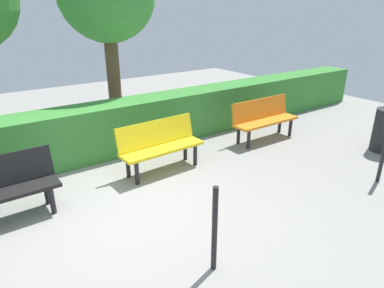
{
  "coord_description": "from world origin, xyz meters",
  "views": [
    {
      "loc": [
        1.53,
        3.83,
        2.6
      ],
      "look_at": [
        -1.41,
        -0.34,
        0.55
      ],
      "focal_mm": 31.38,
      "sensor_mm": 36.0,
      "label": 1
    }
  ],
  "objects": [
    {
      "name": "ground_plane",
      "position": [
        0.0,
        0.0,
        0.0
      ],
      "size": [
        17.57,
        17.57,
        0.0
      ],
      "primitive_type": "plane",
      "color": "gray"
    },
    {
      "name": "bench_orange",
      "position": [
        -3.62,
        -0.83,
        0.48
      ],
      "size": [
        1.56,
        0.46,
        0.86
      ],
      "rotation": [
        0.0,
        0.0,
        -0.01
      ],
      "color": "orange",
      "rests_on": "ground_plane"
    },
    {
      "name": "bench_yellow",
      "position": [
        -1.08,
        -0.8,
        0.48
      ],
      "size": [
        1.49,
        0.52,
        0.86
      ],
      "rotation": [
        0.0,
        0.0,
        0.04
      ],
      "color": "yellow",
      "rests_on": "ground_plane"
    },
    {
      "name": "hedge_row",
      "position": [
        -1.16,
        -2.0,
        0.49
      ],
      "size": [
        13.57,
        0.72,
        0.98
      ],
      "primitive_type": "cube",
      "color": "#387F33",
      "rests_on": "ground_plane"
    },
    {
      "name": "railing_post_near",
      "position": [
        -3.73,
        1.62,
        0.5
      ],
      "size": [
        0.06,
        0.06,
        1.0
      ],
      "primitive_type": "cylinder",
      "color": "black",
      "rests_on": "ground_plane"
    },
    {
      "name": "railing_post_mid",
      "position": [
        -0.31,
        1.62,
        0.5
      ],
      "size": [
        0.06,
        0.06,
        1.0
      ],
      "primitive_type": "cylinder",
      "color": "black",
      "rests_on": "ground_plane"
    }
  ]
}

